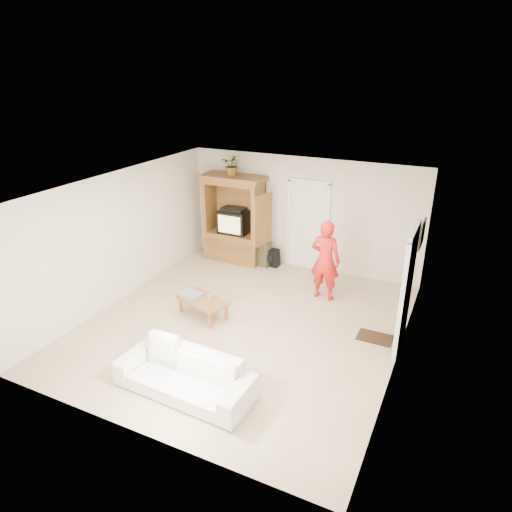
{
  "coord_description": "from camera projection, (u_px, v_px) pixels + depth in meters",
  "views": [
    {
      "loc": [
        3.37,
        -6.5,
        4.47
      ],
      "look_at": [
        -0.03,
        0.6,
        1.15
      ],
      "focal_mm": 32.0,
      "sensor_mm": 36.0,
      "label": 1
    }
  ],
  "objects": [
    {
      "name": "backpack_olive",
      "position": [
        264.0,
        254.0,
        10.85
      ],
      "size": [
        0.36,
        0.29,
        0.61
      ],
      "primitive_type": null,
      "rotation": [
        0.0,
        0.0,
        -0.18
      ],
      "color": "#47442B",
      "rests_on": "floor"
    },
    {
      "name": "candle",
      "position": [
        210.0,
        297.0,
        8.59
      ],
      "size": [
        0.08,
        0.08,
        0.1
      ],
      "primitive_type": "cylinder",
      "color": "tan",
      "rests_on": "coffee_table"
    },
    {
      "name": "towel",
      "position": [
        191.0,
        295.0,
        8.71
      ],
      "size": [
        0.41,
        0.32,
        0.08
      ],
      "primitive_type": "cube",
      "rotation": [
        0.0,
        0.0,
        -0.11
      ],
      "color": "#CA436A",
      "rests_on": "coffee_table"
    },
    {
      "name": "doorway_right",
      "position": [
        407.0,
        291.0,
        7.49
      ],
      "size": [
        0.05,
        0.9,
        2.04
      ],
      "primitive_type": "cube",
      "color": "black",
      "rests_on": "floor"
    },
    {
      "name": "sofa",
      "position": [
        185.0,
        375.0,
        6.62
      ],
      "size": [
        2.1,
        0.9,
        0.6
      ],
      "primitive_type": "imported",
      "rotation": [
        0.0,
        0.0,
        -0.04
      ],
      "color": "white",
      "rests_on": "floor"
    },
    {
      "name": "coffee_table",
      "position": [
        203.0,
        301.0,
        8.65
      ],
      "size": [
        1.09,
        0.8,
        0.36
      ],
      "rotation": [
        0.0,
        0.0,
        -0.3
      ],
      "color": "#9D6236",
      "rests_on": "floor"
    },
    {
      "name": "ceiling",
      "position": [
        242.0,
        188.0,
        7.47
      ],
      "size": [
        6.0,
        6.0,
        0.0
      ],
      "primitive_type": "plane",
      "rotation": [
        3.14,
        0.0,
        0.0
      ],
      "color": "white",
      "rests_on": "floor"
    },
    {
      "name": "armoire",
      "position": [
        235.0,
        224.0,
        10.96
      ],
      "size": [
        1.82,
        1.14,
        2.1
      ],
      "color": "brown",
      "rests_on": "floor"
    },
    {
      "name": "man",
      "position": [
        325.0,
        260.0,
        9.14
      ],
      "size": [
        0.63,
        0.43,
        1.68
      ],
      "primitive_type": "imported",
      "rotation": [
        0.0,
        0.0,
        3.09
      ],
      "color": "red",
      "rests_on": "floor"
    },
    {
      "name": "wall_right",
      "position": [
        405.0,
        292.0,
        6.88
      ],
      "size": [
        0.0,
        6.0,
        6.0
      ],
      "primitive_type": "plane",
      "rotation": [
        1.57,
        0.0,
        -1.57
      ],
      "color": "silver",
      "rests_on": "floor"
    },
    {
      "name": "wall_left",
      "position": [
        120.0,
        237.0,
        9.07
      ],
      "size": [
        0.0,
        6.0,
        6.0
      ],
      "primitive_type": "plane",
      "rotation": [
        1.57,
        0.0,
        1.57
      ],
      "color": "silver",
      "rests_on": "floor"
    },
    {
      "name": "wall_front",
      "position": [
        129.0,
        350.0,
        5.48
      ],
      "size": [
        5.5,
        0.0,
        5.5
      ],
      "primitive_type": "plane",
      "rotation": [
        -1.57,
        0.0,
        0.0
      ],
      "color": "silver",
      "rests_on": "floor"
    },
    {
      "name": "door_back",
      "position": [
        307.0,
        226.0,
        10.49
      ],
      "size": [
        0.85,
        0.05,
        2.04
      ],
      "primitive_type": "cube",
      "color": "white",
      "rests_on": "floor"
    },
    {
      "name": "doormat",
      "position": [
        375.0,
        337.0,
        8.06
      ],
      "size": [
        0.6,
        0.4,
        0.02
      ],
      "primitive_type": "cube",
      "color": "#382316",
      "rests_on": "floor"
    },
    {
      "name": "backpack_black",
      "position": [
        272.0,
        258.0,
        10.85
      ],
      "size": [
        0.38,
        0.26,
        0.43
      ],
      "primitive_type": null,
      "rotation": [
        0.0,
        0.0,
        -0.15
      ],
      "color": "black",
      "rests_on": "floor"
    },
    {
      "name": "floor",
      "position": [
        243.0,
        324.0,
        8.48
      ],
      "size": [
        6.0,
        6.0,
        0.0
      ],
      "primitive_type": "plane",
      "color": "tan",
      "rests_on": "ground"
    },
    {
      "name": "framed_picture",
      "position": [
        422.0,
        234.0,
        8.35
      ],
      "size": [
        0.03,
        0.6,
        0.48
      ],
      "primitive_type": "cube",
      "color": "black",
      "rests_on": "wall_right"
    },
    {
      "name": "plant",
      "position": [
        232.0,
        165.0,
        10.39
      ],
      "size": [
        0.45,
        0.39,
        0.5
      ],
      "primitive_type": "imported",
      "rotation": [
        0.0,
        0.0,
        -0.01
      ],
      "color": "#4C7238",
      "rests_on": "armoire"
    },
    {
      "name": "wall_back",
      "position": [
        302.0,
        214.0,
        10.46
      ],
      "size": [
        5.5,
        0.0,
        5.5
      ],
      "primitive_type": "plane",
      "rotation": [
        1.57,
        0.0,
        0.0
      ],
      "color": "silver",
      "rests_on": "floor"
    }
  ]
}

